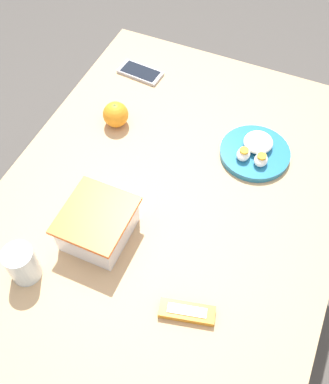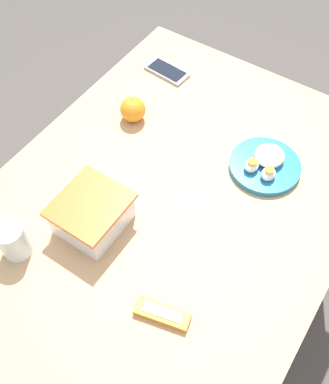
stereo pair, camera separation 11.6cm
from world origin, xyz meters
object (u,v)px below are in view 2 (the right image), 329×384
object	(u,v)px
food_container	(92,215)
rice_plate	(265,164)
cell_phone	(167,71)
orange_fruit	(133,109)
candy_bar	(162,314)
drinking_glass	(13,241)

from	to	relation	value
food_container	rice_plate	world-z (taller)	food_container
cell_phone	orange_fruit	bearing A→B (deg)	-172.35
food_container	candy_bar	world-z (taller)	food_container
food_container	drinking_glass	bearing A→B (deg)	146.50
rice_plate	drinking_glass	size ratio (longest dim) A/B	1.99
food_container	drinking_glass	size ratio (longest dim) A/B	1.76
cell_phone	drinking_glass	bearing A→B (deg)	-175.50
food_container	cell_phone	bearing A→B (deg)	15.87
rice_plate	candy_bar	distance (m)	0.50
rice_plate	candy_bar	size ratio (longest dim) A/B	1.50
orange_fruit	candy_bar	size ratio (longest dim) A/B	0.57
rice_plate	food_container	bearing A→B (deg)	145.48
orange_fruit	rice_plate	bearing A→B (deg)	-83.29
rice_plate	cell_phone	bearing A→B (deg)	67.88
food_container	orange_fruit	size ratio (longest dim) A/B	2.32
candy_bar	orange_fruit	bearing A→B (deg)	42.01
rice_plate	orange_fruit	bearing A→B (deg)	96.71
rice_plate	cell_phone	world-z (taller)	rice_plate
drinking_glass	candy_bar	bearing A→B (deg)	-80.97
cell_phone	drinking_glass	world-z (taller)	drinking_glass
candy_bar	cell_phone	bearing A→B (deg)	32.81
food_container	drinking_glass	xyz separation A→B (m)	(-0.16, 0.11, 0.01)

